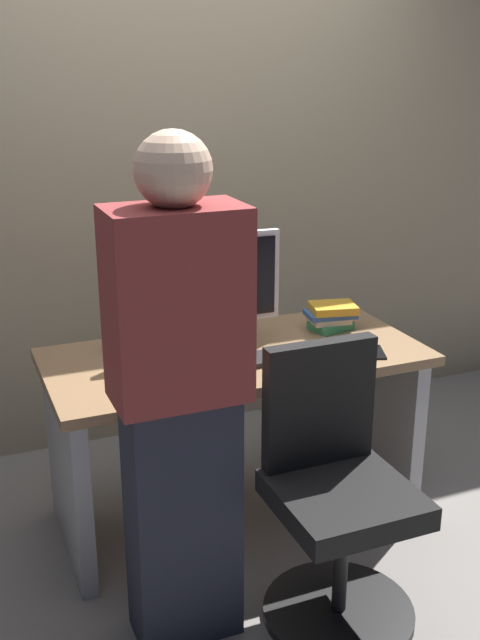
% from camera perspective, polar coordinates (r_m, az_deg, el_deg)
% --- Properties ---
extents(ground_plane, '(9.00, 9.00, 0.00)m').
position_cam_1_polar(ground_plane, '(3.31, -0.34, -14.27)').
color(ground_plane, gray).
extents(wall_back, '(6.40, 0.10, 3.00)m').
position_cam_1_polar(wall_back, '(3.66, -6.00, 13.93)').
color(wall_back, tan).
rests_on(wall_back, ground).
extents(desk, '(1.48, 0.70, 0.73)m').
position_cam_1_polar(desk, '(3.06, -0.36, -6.31)').
color(desk, '#93704C').
rests_on(desk, ground).
extents(office_chair, '(0.52, 0.52, 0.94)m').
position_cam_1_polar(office_chair, '(2.61, 7.15, -13.18)').
color(office_chair, black).
rests_on(office_chair, ground).
extents(person_at_desk, '(0.40, 0.24, 1.64)m').
position_cam_1_polar(person_at_desk, '(2.31, -4.56, -6.01)').
color(person_at_desk, '#262838').
rests_on(person_at_desk, ground).
extents(monitor, '(0.54, 0.15, 0.46)m').
position_cam_1_polar(monitor, '(2.97, -1.97, 2.74)').
color(monitor, silver).
rests_on(monitor, desk).
extents(keyboard, '(0.43, 0.14, 0.02)m').
position_cam_1_polar(keyboard, '(2.86, 0.34, -3.14)').
color(keyboard, '#262626').
rests_on(keyboard, desk).
extents(mouse, '(0.06, 0.10, 0.03)m').
position_cam_1_polar(mouse, '(2.99, 5.62, -2.06)').
color(mouse, white).
rests_on(mouse, desk).
extents(cup_near_keyboard, '(0.08, 0.08, 0.09)m').
position_cam_1_polar(cup_near_keyboard, '(2.79, -7.65, -3.17)').
color(cup_near_keyboard, '#D84C3F').
rests_on(cup_near_keyboard, desk).
extents(cup_by_monitor, '(0.06, 0.06, 0.09)m').
position_cam_1_polar(cup_by_monitor, '(3.03, -9.48, -1.37)').
color(cup_by_monitor, '#3372B2').
rests_on(cup_by_monitor, desk).
extents(book_stack, '(0.23, 0.18, 0.11)m').
position_cam_1_polar(book_stack, '(3.23, 6.86, 0.30)').
color(book_stack, '#338C59').
rests_on(book_stack, desk).
extents(cell_phone, '(0.12, 0.16, 0.01)m').
position_cam_1_polar(cell_phone, '(3.01, 10.08, -2.40)').
color(cell_phone, black).
rests_on(cell_phone, desk).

